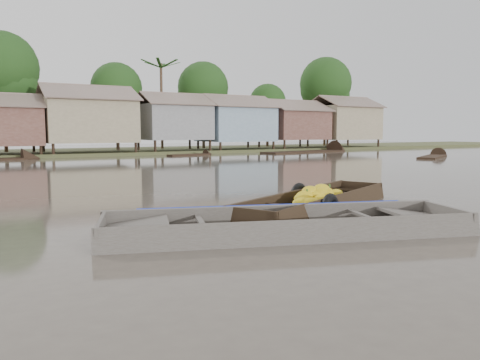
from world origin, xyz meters
TOP-DOWN VIEW (x-y plane):
  - ground at (0.00, 0.00)m, footprint 120.00×120.00m
  - riverbank at (3.03, 31.86)m, footprint 120.00×12.47m
  - banana_boat at (1.47, 1.07)m, footprint 5.90×3.72m
  - viewer_boat at (-0.64, -0.71)m, footprint 6.90×3.81m
  - distant_boats at (9.27, 23.58)m, footprint 46.51×14.64m

SIDE VIEW (x-z plane):
  - distant_boats at x=9.27m, z-range -0.22..0.12m
  - ground at x=0.00m, z-range 0.00..0.00m
  - viewer_boat at x=-0.64m, z-range -0.23..0.31m
  - banana_boat at x=1.47m, z-range -0.24..0.58m
  - riverbank at x=3.03m, z-range -2.04..8.18m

